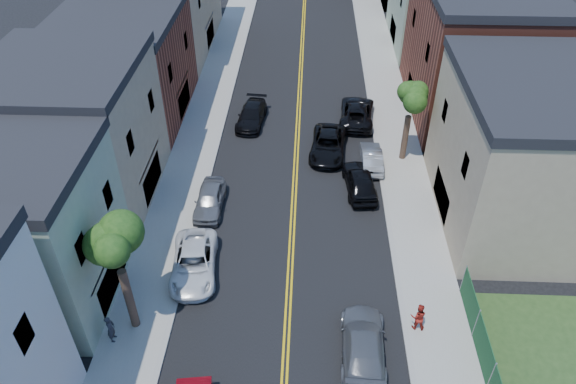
# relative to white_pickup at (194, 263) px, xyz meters

# --- Properties ---
(sidewalk_left) EXTENTS (3.20, 100.00, 0.15)m
(sidewalk_left) POSITION_rel_white_pickup_xyz_m (-2.40, 22.04, -0.67)
(sidewalk_left) COLOR gray
(sidewalk_left) RESTS_ON ground
(sidewalk_right) EXTENTS (3.20, 100.00, 0.15)m
(sidewalk_right) POSITION_rel_white_pickup_xyz_m (13.40, 22.04, -0.67)
(sidewalk_right) COLOR gray
(sidewalk_right) RESTS_ON ground
(curb_left) EXTENTS (0.30, 100.00, 0.15)m
(curb_left) POSITION_rel_white_pickup_xyz_m (-0.65, 22.04, -0.67)
(curb_left) COLOR gray
(curb_left) RESTS_ON ground
(curb_right) EXTENTS (0.30, 100.00, 0.15)m
(curb_right) POSITION_rel_white_pickup_xyz_m (11.65, 22.04, -0.67)
(curb_right) COLOR gray
(curb_right) RESTS_ON ground
(bldg_left_palegrn) EXTENTS (9.00, 8.00, 8.50)m
(bldg_left_palegrn) POSITION_rel_white_pickup_xyz_m (-8.50, -1.96, 3.50)
(bldg_left_palegrn) COLOR gray
(bldg_left_palegrn) RESTS_ON ground
(bldg_left_tan_near) EXTENTS (9.00, 10.00, 9.00)m
(bldg_left_tan_near) POSITION_rel_white_pickup_xyz_m (-8.50, 7.04, 3.75)
(bldg_left_tan_near) COLOR #998466
(bldg_left_tan_near) RESTS_ON ground
(bldg_left_brick) EXTENTS (9.00, 12.00, 8.00)m
(bldg_left_brick) POSITION_rel_white_pickup_xyz_m (-8.50, 18.04, 3.25)
(bldg_left_brick) COLOR brown
(bldg_left_brick) RESTS_ON ground
(bldg_left_tan_far) EXTENTS (9.00, 16.00, 9.50)m
(bldg_left_tan_far) POSITION_rel_white_pickup_xyz_m (-8.50, 32.04, 4.00)
(bldg_left_tan_far) COLOR #998466
(bldg_left_tan_far) RESTS_ON ground
(bldg_right_tan) EXTENTS (9.00, 12.00, 9.00)m
(bldg_right_tan) POSITION_rel_white_pickup_xyz_m (19.50, 6.04, 3.75)
(bldg_right_tan) COLOR #998466
(bldg_right_tan) RESTS_ON ground
(bldg_right_brick) EXTENTS (9.00, 14.00, 10.00)m
(bldg_right_brick) POSITION_rel_white_pickup_xyz_m (19.50, 20.04, 4.25)
(bldg_right_brick) COLOR brown
(bldg_right_brick) RESTS_ON ground
(bldg_right_palegrn) EXTENTS (9.00, 12.00, 8.50)m
(bldg_right_palegrn) POSITION_rel_white_pickup_xyz_m (19.50, 34.04, 3.50)
(bldg_right_palegrn) COLOR gray
(bldg_right_palegrn) RESTS_ON ground
(tree_left_mid) EXTENTS (5.20, 5.20, 9.29)m
(tree_left_mid) POSITION_rel_white_pickup_xyz_m (-2.38, -3.95, 5.84)
(tree_left_mid) COLOR #38241C
(tree_left_mid) RESTS_ON sidewalk_left
(tree_right_far) EXTENTS (4.40, 4.40, 8.03)m
(tree_right_far) POSITION_rel_white_pickup_xyz_m (13.42, 12.05, 5.01)
(tree_right_far) COLOR #38241C
(tree_right_far) RESTS_ON sidewalk_right
(white_pickup) EXTENTS (3.00, 5.60, 1.49)m
(white_pickup) POSITION_rel_white_pickup_xyz_m (0.00, 0.00, 0.00)
(white_pickup) COLOR silver
(white_pickup) RESTS_ON ground
(grey_car_left) EXTENTS (1.82, 4.43, 1.50)m
(grey_car_left) POSITION_rel_white_pickup_xyz_m (0.00, 5.73, 0.00)
(grey_car_left) COLOR slate
(grey_car_left) RESTS_ON ground
(black_car_left) EXTENTS (2.51, 5.14, 1.44)m
(black_car_left) POSITION_rel_white_pickup_xyz_m (1.70, 16.77, -0.03)
(black_car_left) COLOR black
(black_car_left) RESTS_ON ground
(grey_car_right) EXTENTS (2.38, 5.44, 1.56)m
(grey_car_right) POSITION_rel_white_pickup_xyz_m (9.30, -5.19, 0.03)
(grey_car_right) COLOR #575A5F
(grey_car_right) RESTS_ON ground
(black_car_right) EXTENTS (2.43, 5.02, 1.65)m
(black_car_right) POSITION_rel_white_pickup_xyz_m (9.98, 8.11, 0.08)
(black_car_right) COLOR black
(black_car_right) RESTS_ON ground
(silver_car_right) EXTENTS (1.45, 4.16, 1.37)m
(silver_car_right) POSITION_rel_white_pickup_xyz_m (11.00, 11.11, -0.06)
(silver_car_right) COLOR #93969A
(silver_car_right) RESTS_ON ground
(dark_car_right_far) EXTENTS (3.20, 6.00, 1.60)m
(dark_car_right_far) POSITION_rel_white_pickup_xyz_m (10.31, 17.50, 0.05)
(dark_car_right_far) COLOR black
(dark_car_right_far) RESTS_ON ground
(black_suv_lane) EXTENTS (3.06, 5.72, 1.53)m
(black_suv_lane) POSITION_rel_white_pickup_xyz_m (7.87, 12.59, 0.02)
(black_suv_lane) COLOR black
(black_suv_lane) RESTS_ON ground
(pedestrian_left) EXTENTS (0.44, 0.63, 1.66)m
(pedestrian_left) POSITION_rel_white_pickup_xyz_m (-3.27, -4.95, 0.23)
(pedestrian_left) COLOR #282A30
(pedestrian_left) RESTS_ON sidewalk_left
(pedestrian_right) EXTENTS (0.88, 0.72, 1.68)m
(pedestrian_right) POSITION_rel_white_pickup_xyz_m (12.20, -3.55, 0.24)
(pedestrian_right) COLOR maroon
(pedestrian_right) RESTS_ON sidewalk_right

